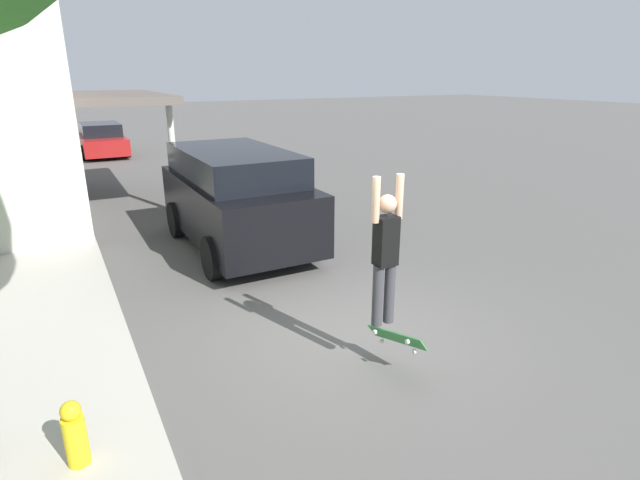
% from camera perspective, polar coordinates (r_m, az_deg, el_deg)
% --- Properties ---
extents(ground_plane, '(120.00, 120.00, 0.00)m').
position_cam_1_polar(ground_plane, '(7.16, 3.03, -10.74)').
color(ground_plane, '#54514F').
extents(sidewalk, '(1.80, 80.00, 0.10)m').
position_cam_1_polar(sidewalk, '(11.83, -28.54, -0.74)').
color(sidewalk, '#ADA89E').
rests_on(sidewalk, ground_plane).
extents(suv_parked, '(2.19, 4.45, 2.05)m').
position_cam_1_polar(suv_parked, '(10.40, -9.51, 4.88)').
color(suv_parked, black).
rests_on(suv_parked, ground_plane).
extents(car_down_street, '(1.92, 4.50, 1.40)m').
position_cam_1_polar(car_down_street, '(24.71, -23.69, 10.45)').
color(car_down_street, maroon).
rests_on(car_down_street, ground_plane).
extents(skateboarder, '(0.41, 0.21, 1.82)m').
position_cam_1_polar(skateboarder, '(5.83, 7.49, -1.25)').
color(skateboarder, '#38383D').
rests_on(skateboarder, ground_plane).
extents(skateboard, '(0.34, 0.80, 0.34)m').
position_cam_1_polar(skateboard, '(6.29, 8.70, -11.01)').
color(skateboard, '#337F3D').
rests_on(skateboard, ground_plane).
extents(fire_hydrant, '(0.20, 0.20, 0.66)m').
position_cam_1_polar(fire_hydrant, '(5.30, -26.23, -19.27)').
color(fire_hydrant, gold).
rests_on(fire_hydrant, sidewalk).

